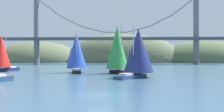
% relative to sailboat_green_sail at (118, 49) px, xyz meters
% --- Properties ---
extents(ground_plane, '(360.00, 360.00, 0.00)m').
position_rel_sailboat_green_sail_xyz_m(ground_plane, '(-1.48, -28.30, -5.46)').
color(ground_plane, '#385670').
extents(headland_left, '(63.07, 44.00, 29.10)m').
position_rel_sailboat_green_sail_xyz_m(headland_left, '(-56.48, 106.70, -5.46)').
color(headland_left, '#5B6647').
rests_on(headland_left, ground_plane).
extents(headland_center, '(83.72, 44.00, 39.11)m').
position_rel_sailboat_green_sail_xyz_m(headland_center, '(3.52, 106.70, -5.46)').
color(headland_center, '#5B6647').
rests_on(headland_center, ground_plane).
extents(headland_right, '(68.56, 44.00, 29.53)m').
position_rel_sailboat_green_sail_xyz_m(headland_right, '(58.52, 106.70, -5.46)').
color(headland_right, '#4C5B3D').
rests_on(headland_right, ground_plane).
extents(suspension_bridge, '(118.34, 6.00, 34.67)m').
position_rel_sailboat_green_sail_xyz_m(suspension_bridge, '(-1.48, 66.70, 9.41)').
color(suspension_bridge, slate).
rests_on(suspension_bridge, ground_plane).
extents(sailboat_green_sail, '(8.11, 9.65, 11.00)m').
position_rel_sailboat_green_sail_xyz_m(sailboat_green_sail, '(0.00, 0.00, 0.00)').
color(sailboat_green_sail, black).
rests_on(sailboat_green_sail, ground_plane).
extents(sailboat_red_spinnaker, '(5.69, 8.76, 10.15)m').
position_rel_sailboat_green_sail_xyz_m(sailboat_red_spinnaker, '(-29.32, 6.10, -0.63)').
color(sailboat_red_spinnaker, '#191E4C').
rests_on(sailboat_red_spinnaker, ground_plane).
extents(sailboat_blue_spinnaker, '(5.56, 8.04, 9.38)m').
position_rel_sailboat_green_sail_xyz_m(sailboat_blue_spinnaker, '(-9.66, 2.64, -0.54)').
color(sailboat_blue_spinnaker, black).
rests_on(sailboat_blue_spinnaker, ground_plane).
extents(sailboat_navy_sail, '(8.22, 9.17, 9.37)m').
position_rel_sailboat_green_sail_xyz_m(sailboat_navy_sail, '(3.68, -9.57, -0.82)').
color(sailboat_navy_sail, navy).
rests_on(sailboat_navy_sail, ground_plane).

